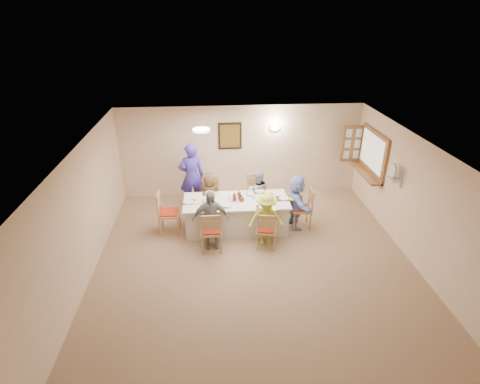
{
  "coord_description": "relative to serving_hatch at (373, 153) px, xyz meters",
  "views": [
    {
      "loc": [
        -0.82,
        -6.08,
        4.74
      ],
      "look_at": [
        -0.2,
        1.4,
        1.05
      ],
      "focal_mm": 28.0,
      "sensor_mm": 36.0,
      "label": 1
    }
  ],
  "objects": [
    {
      "name": "teacup_a",
      "position": [
        -4.26,
        -1.15,
        -0.7
      ],
      "size": [
        0.12,
        0.12,
        0.08
      ],
      "primitive_type": "imported",
      "rotation": [
        0.0,
        0.0,
        0.07
      ],
      "color": "white",
      "rests_on": "dining_table"
    },
    {
      "name": "placemat_br",
      "position": [
        -2.89,
        -0.42,
        -0.74
      ],
      "size": [
        0.34,
        0.25,
        0.01
      ],
      "primitive_type": "cube",
      "color": "#472B19",
      "rests_on": "dining_table"
    },
    {
      "name": "diner_back_right",
      "position": [
        -2.89,
        -0.16,
        -0.91
      ],
      "size": [
        0.6,
        0.48,
        1.19
      ],
      "primitive_type": "imported",
      "rotation": [
        0.0,
        0.0,
        3.17
      ],
      "color": "#A6A5BA",
      "rests_on": "ground"
    },
    {
      "name": "chair_back_left",
      "position": [
        -4.09,
        -0.04,
        -1.02
      ],
      "size": [
        0.53,
        0.53,
        0.96
      ],
      "primitive_type": null,
      "rotation": [
        0.0,
        0.0,
        -0.16
      ],
      "color": "tan",
      "rests_on": "ground"
    },
    {
      "name": "chair_front_right",
      "position": [
        -2.89,
        -1.64,
        -1.05
      ],
      "size": [
        0.51,
        0.51,
        0.91
      ],
      "primitive_type": null,
      "rotation": [
        0.0,
        0.0,
        2.95
      ],
      "color": "tan",
      "rests_on": "ground"
    },
    {
      "name": "plate_br",
      "position": [
        -2.89,
        -0.42,
        -0.73
      ],
      "size": [
        0.23,
        0.23,
        0.01
      ],
      "primitive_type": "cylinder",
      "color": "white",
      "rests_on": "dining_table"
    },
    {
      "name": "ceiling_light",
      "position": [
        -4.21,
        -0.9,
        0.97
      ],
      "size": [
        0.36,
        0.36,
        0.05
      ],
      "primitive_type": "cylinder",
      "color": "white",
      "rests_on": "room_walls"
    },
    {
      "name": "chair_right_end",
      "position": [
        -1.94,
        -0.84,
        -1.01
      ],
      "size": [
        0.48,
        0.48,
        0.98
      ],
      "primitive_type": null,
      "rotation": [
        0.0,
        0.0,
        -1.6
      ],
      "color": "tan",
      "rests_on": "ground"
    },
    {
      "name": "dining_table",
      "position": [
        -3.49,
        -0.84,
        -1.12
      ],
      "size": [
        2.42,
        1.03,
        0.76
      ],
      "primitive_type": "cube",
      "color": "beige",
      "rests_on": "ground"
    },
    {
      "name": "plate_re",
      "position": [
        -2.37,
        -0.84,
        -0.73
      ],
      "size": [
        0.24,
        0.24,
        0.01
      ],
      "primitive_type": "cylinder",
      "color": "white",
      "rests_on": "dining_table"
    },
    {
      "name": "ground",
      "position": [
        -3.21,
        -2.4,
        -1.5
      ],
      "size": [
        7.0,
        7.0,
        0.0
      ],
      "primitive_type": "plane",
      "color": "#966C4B"
    },
    {
      "name": "placemat_bl",
      "position": [
        -4.09,
        -0.42,
        -0.74
      ],
      "size": [
        0.36,
        0.27,
        0.01
      ],
      "primitive_type": "cube",
      "color": "#472B19",
      "rests_on": "dining_table"
    },
    {
      "name": "hatch_sill",
      "position": [
        -0.12,
        0.0,
        -0.53
      ],
      "size": [
        0.3,
        1.5,
        0.05
      ],
      "primitive_type": "cube",
      "color": "#945F35",
      "rests_on": "room_walls"
    },
    {
      "name": "chair_front_left",
      "position": [
        -4.09,
        -1.64,
        -1.02
      ],
      "size": [
        0.47,
        0.47,
        0.97
      ],
      "primitive_type": null,
      "rotation": [
        0.0,
        0.0,
        3.16
      ],
      "color": "tan",
      "rests_on": "ground"
    },
    {
      "name": "diner_back_left",
      "position": [
        -4.09,
        -0.16,
        -0.92
      ],
      "size": [
        0.59,
        0.4,
        1.15
      ],
      "primitive_type": "imported",
      "rotation": [
        0.0,
        0.0,
        3.11
      ],
      "color": "brown",
      "rests_on": "ground"
    },
    {
      "name": "napkin_br",
      "position": [
        -2.71,
        -0.47,
        -0.73
      ],
      "size": [
        0.14,
        0.14,
        0.01
      ],
      "primitive_type": "cube",
      "color": "#FCFD35",
      "rests_on": "dining_table"
    },
    {
      "name": "condiment_brown",
      "position": [
        -3.41,
        -0.75,
        -0.64
      ],
      "size": [
        0.11,
        0.12,
        0.21
      ],
      "primitive_type": "imported",
      "rotation": [
        0.0,
        0.0,
        -0.11
      ],
      "color": "#542F16",
      "rests_on": "dining_table"
    },
    {
      "name": "plate_bl",
      "position": [
        -4.09,
        -0.42,
        -0.73
      ],
      "size": [
        0.22,
        0.22,
        0.01
      ],
      "primitive_type": "cylinder",
      "color": "white",
      "rests_on": "dining_table"
    },
    {
      "name": "napkin_re",
      "position": [
        -2.19,
        -0.89,
        -0.73
      ],
      "size": [
        0.14,
        0.14,
        0.01
      ],
      "primitive_type": "cube",
      "color": "#FCFD35",
      "rests_on": "dining_table"
    },
    {
      "name": "placemat_le",
      "position": [
        -4.59,
        -0.84,
        -0.74
      ],
      "size": [
        0.34,
        0.26,
        0.01
      ],
      "primitive_type": "cube",
      "color": "#472B19",
      "rests_on": "dining_table"
    },
    {
      "name": "drinking_glass",
      "position": [
        -3.64,
        -0.79,
        -0.68
      ],
      "size": [
        0.07,
        0.07,
        0.1
      ],
      "primitive_type": "cylinder",
      "color": "silver",
      "rests_on": "dining_table"
    },
    {
      "name": "desk_fan",
      "position": [
        -0.11,
        -1.35,
        0.05
      ],
      "size": [
        0.3,
        0.3,
        0.28
      ],
      "primitive_type": null,
      "color": "#A5A5A8",
      "rests_on": "fan_shelf"
    },
    {
      "name": "napkin_fr",
      "position": [
        -2.71,
        -1.31,
        -0.73
      ],
      "size": [
        0.13,
        0.13,
        0.01
      ],
      "primitive_type": "cube",
      "color": "#FCFD35",
      "rests_on": "dining_table"
    },
    {
      "name": "wall_sconce",
      "position": [
        -2.31,
        1.04,
        0.4
      ],
      "size": [
        0.26,
        0.09,
        0.18
      ],
      "primitive_type": "ellipsoid",
      "color": "white",
      "rests_on": "room_walls"
    },
    {
      "name": "napkin_le",
      "position": [
        -4.41,
        -0.89,
        -0.73
      ],
      "size": [
        0.15,
        0.15,
        0.01
      ],
      "primitive_type": "cube",
      "color": "#FCFD35",
      "rests_on": "dining_table"
    },
    {
      "name": "fan_shelf",
      "position": [
        -0.08,
        -1.35,
        -0.1
      ],
      "size": [
        0.22,
        0.36,
        0.03
      ],
      "primitive_type": "cube",
      "color": "white",
      "rests_on": "room_walls"
    },
    {
      "name": "plate_le",
      "position": [
        -4.59,
        -0.84,
        -0.73
      ],
      "size": [
        0.25,
        0.25,
        0.02
      ],
      "primitive_type": "cylinder",
      "color": "white",
      "rests_on": "dining_table"
    },
    {
      "name": "napkin_fl",
      "position": [
        -3.91,
        -1.31,
        -0.73
      ],
      "size": [
        0.14,
        0.14,
        0.01
      ],
      "primitive_type": "cube",
      "color": "#FCFD35",
      "rests_on": "dining_table"
    },
    {
      "name": "wall_picture",
      "position": [
        -3.51,
        1.06,
        0.2
      ],
      "size": [
        0.62,
        0.05,
        0.72
      ],
      "color": "black",
      "rests_on": "room_walls"
    },
    {
      "name": "condiment_malt",
      "position": [
        -3.36,
        -0.89,
        -0.66
      ],
      "size": [
        0.17,
        0.17,
        0.15
      ],
      "primitive_type": "imported",
      "rotation": [
        0.0,
        0.0,
        0.21
      ],
      "color": "#542F16",
      "rests_on": "dining_table"
    },
    {
      "name": "condiment_ketchup",
      "position": [
        -3.53,
        -0.85,
        -0.63
      ],
      "size": [
        0.13,
        0.13,
        0.23
      ],
      "primitive_type": "imported",
      "rotation": [
        0.0,
        0.0,
        0.25
      ],
      "color": "#A80E28",
      "rests_on": "dining_table"
    },
    {
      "name": "plate_fr",
      "position": [
        -2.89,
        -1.26,
        -0.73
      ],
      "size": [
        0.26,
        0.26,
        0.02
      ],
      "primitive_type": "cylinder",
      "color": "white",
      "rests_on": "dining_table"
    },
    {
      "name": "placemat_fl",
      "position": [
        -4.09,
        -1.26,
        -0.74
      ],
      "size": [
        0.37,
        0.28,
        0.01
      ],
      "primitive_type": "cube",
      "color": "#472B19",
      "rests_on": "dining_table"
    },
    {
      "name": "bowl_a",
      "position": [
        -3.71,
        -1.13,
        -0.72
      ],
      "size": [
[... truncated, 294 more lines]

